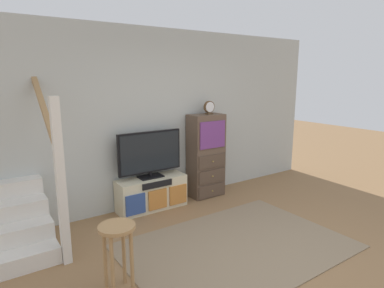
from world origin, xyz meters
name	(u,v)px	position (x,y,z in m)	size (l,w,h in m)	color
ground_plane	(276,271)	(0.00, 0.00, 0.00)	(20.00, 20.00, 0.00)	olive
back_wall	(159,118)	(0.00, 2.46, 1.35)	(6.40, 0.12, 2.70)	#B2B7B2
area_rug	(237,246)	(0.00, 0.60, 0.01)	(2.60, 1.80, 0.01)	#847056
media_console	(152,193)	(-0.30, 2.19, 0.25)	(1.06, 0.38, 0.49)	beige
television	(150,153)	(-0.30, 2.22, 0.87)	(1.01, 0.22, 0.70)	black
side_cabinet	(206,156)	(0.73, 2.20, 0.69)	(0.58, 0.38, 1.38)	brown
desk_clock	(209,108)	(0.77, 2.19, 1.49)	(0.19, 0.08, 0.22)	#4C3823
staircase	(6,216)	(-2.24, 2.20, 0.37)	(1.00, 1.36, 2.20)	silver
bar_stool_near	(117,242)	(-1.47, 0.62, 0.50)	(0.34, 0.34, 0.67)	#A37A4C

